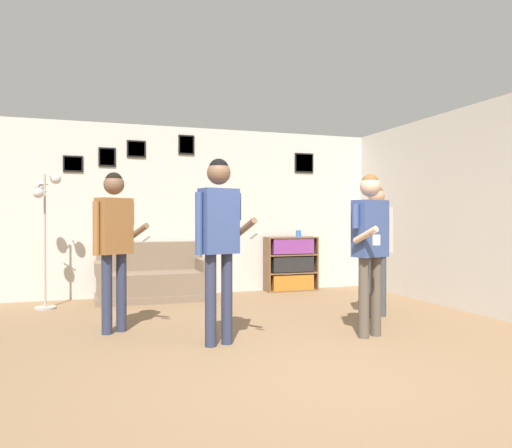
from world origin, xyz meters
TOP-DOWN VIEW (x-y plane):
  - ground_plane at (0.00, 0.00)m, footprint 20.00×20.00m
  - wall_back at (-0.00, 4.74)m, footprint 8.48×0.08m
  - wall_right at (3.07, 2.35)m, footprint 0.06×7.11m
  - couch at (-0.77, 4.32)m, footprint 1.64×0.80m
  - bookshelf at (1.58, 4.52)m, footprint 0.89×0.30m
  - floor_lamp at (-2.23, 4.00)m, footprint 0.35×0.38m
  - person_player_foreground_left at (-1.41, 2.24)m, footprint 0.60×0.38m
  - person_player_foreground_center at (-0.48, 1.36)m, footprint 0.56×0.44m
  - person_watcher_holding_cup at (1.08, 1.20)m, footprint 0.48×0.51m
  - person_spectator_near_bookshelf at (1.72, 2.10)m, footprint 0.49×0.26m
  - drinking_cup at (1.72, 4.52)m, footprint 0.09×0.09m

SIDE VIEW (x-z plane):
  - ground_plane at x=0.00m, z-range 0.00..0.00m
  - couch at x=-0.77m, z-range -0.14..0.72m
  - bookshelf at x=1.58m, z-range 0.00..0.91m
  - drinking_cup at x=1.72m, z-range 0.92..1.03m
  - person_spectator_near_bookshelf at x=1.72m, z-range 0.18..1.81m
  - person_watcher_holding_cup at x=1.08m, z-range 0.19..1.87m
  - person_player_foreground_left at x=-1.41m, z-range 0.20..1.92m
  - person_player_foreground_center at x=-0.48m, z-range 0.22..2.02m
  - floor_lamp at x=-2.23m, z-range 0.35..2.18m
  - wall_right at x=3.07m, z-range 0.00..2.70m
  - wall_back at x=0.00m, z-range 0.01..2.71m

